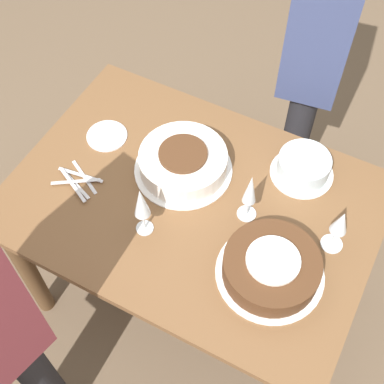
{
  "coord_description": "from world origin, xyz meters",
  "views": [
    {
      "loc": [
        0.46,
        -0.88,
        2.25
      ],
      "look_at": [
        0.0,
        0.0,
        0.79
      ],
      "focal_mm": 50.0,
      "sensor_mm": 36.0,
      "label": 1
    }
  ],
  "objects_px": {
    "cake_center_white": "(183,162)",
    "cake_front_chocolate": "(271,267)",
    "wine_glass_near": "(340,224)",
    "cake_back_decorated": "(303,167)",
    "person_watching": "(323,32)",
    "wine_glass_far": "(250,191)",
    "wine_glass_extra": "(141,204)"
  },
  "relations": [
    {
      "from": "cake_center_white",
      "to": "person_watching",
      "type": "bearing_deg",
      "value": 70.49
    },
    {
      "from": "cake_front_chocolate",
      "to": "cake_center_white",
      "type": "bearing_deg",
      "value": 151.72
    },
    {
      "from": "wine_glass_far",
      "to": "wine_glass_extra",
      "type": "height_order",
      "value": "wine_glass_extra"
    },
    {
      "from": "wine_glass_extra",
      "to": "person_watching",
      "type": "relative_size",
      "value": 0.14
    },
    {
      "from": "wine_glass_far",
      "to": "cake_front_chocolate",
      "type": "bearing_deg",
      "value": -46.99
    },
    {
      "from": "cake_back_decorated",
      "to": "person_watching",
      "type": "xyz_separation_m",
      "value": [
        -0.14,
        0.49,
        0.17
      ]
    },
    {
      "from": "cake_front_chocolate",
      "to": "wine_glass_near",
      "type": "xyz_separation_m",
      "value": [
        0.14,
        0.19,
        0.08
      ]
    },
    {
      "from": "wine_glass_near",
      "to": "person_watching",
      "type": "height_order",
      "value": "person_watching"
    },
    {
      "from": "wine_glass_near",
      "to": "wine_glass_far",
      "type": "xyz_separation_m",
      "value": [
        -0.29,
        -0.02,
        0.01
      ]
    },
    {
      "from": "wine_glass_near",
      "to": "wine_glass_extra",
      "type": "xyz_separation_m",
      "value": [
        -0.56,
        -0.23,
        0.02
      ]
    },
    {
      "from": "wine_glass_near",
      "to": "wine_glass_far",
      "type": "bearing_deg",
      "value": -175.49
    },
    {
      "from": "cake_back_decorated",
      "to": "person_watching",
      "type": "bearing_deg",
      "value": 106.14
    },
    {
      "from": "person_watching",
      "to": "wine_glass_far",
      "type": "bearing_deg",
      "value": -4.78
    },
    {
      "from": "cake_center_white",
      "to": "cake_front_chocolate",
      "type": "distance_m",
      "value": 0.49
    },
    {
      "from": "cake_front_chocolate",
      "to": "person_watching",
      "type": "bearing_deg",
      "value": 102.19
    },
    {
      "from": "wine_glass_far",
      "to": "wine_glass_extra",
      "type": "bearing_deg",
      "value": -142.92
    },
    {
      "from": "cake_center_white",
      "to": "wine_glass_near",
      "type": "bearing_deg",
      "value": -4.32
    },
    {
      "from": "wine_glass_extra",
      "to": "person_watching",
      "type": "distance_m",
      "value": 0.96
    },
    {
      "from": "person_watching",
      "to": "wine_glass_extra",
      "type": "bearing_deg",
      "value": -21.85
    },
    {
      "from": "wine_glass_far",
      "to": "wine_glass_extra",
      "type": "distance_m",
      "value": 0.34
    },
    {
      "from": "wine_glass_extra",
      "to": "wine_glass_near",
      "type": "bearing_deg",
      "value": 22.15
    },
    {
      "from": "wine_glass_far",
      "to": "person_watching",
      "type": "relative_size",
      "value": 0.13
    },
    {
      "from": "cake_front_chocolate",
      "to": "person_watching",
      "type": "xyz_separation_m",
      "value": [
        -0.19,
        0.89,
        0.17
      ]
    },
    {
      "from": "cake_front_chocolate",
      "to": "wine_glass_near",
      "type": "distance_m",
      "value": 0.25
    },
    {
      "from": "cake_front_chocolate",
      "to": "wine_glass_extra",
      "type": "bearing_deg",
      "value": -174.57
    },
    {
      "from": "person_watching",
      "to": "wine_glass_near",
      "type": "bearing_deg",
      "value": 17.07
    },
    {
      "from": "cake_center_white",
      "to": "cake_back_decorated",
      "type": "bearing_deg",
      "value": 25.3
    },
    {
      "from": "cake_center_white",
      "to": "wine_glass_far",
      "type": "relative_size",
      "value": 1.63
    },
    {
      "from": "wine_glass_near",
      "to": "wine_glass_far",
      "type": "height_order",
      "value": "wine_glass_far"
    },
    {
      "from": "wine_glass_far",
      "to": "wine_glass_near",
      "type": "bearing_deg",
      "value": 4.51
    },
    {
      "from": "wine_glass_near",
      "to": "person_watching",
      "type": "xyz_separation_m",
      "value": [
        -0.33,
        0.71,
        0.09
      ]
    },
    {
      "from": "cake_front_chocolate",
      "to": "cake_back_decorated",
      "type": "relative_size",
      "value": 1.53
    }
  ]
}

